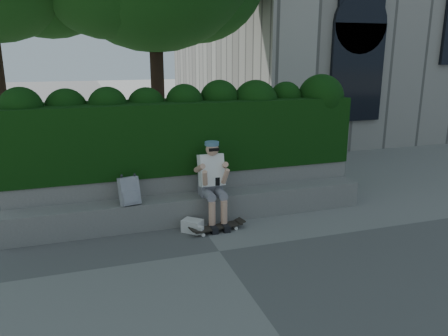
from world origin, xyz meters
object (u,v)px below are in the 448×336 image
object	(u,v)px
skateboard	(217,227)
backpack_plaid	(129,191)
backpack_ground	(192,226)
person	(212,180)

from	to	relation	value
skateboard	backpack_plaid	world-z (taller)	backpack_plaid
skateboard	backpack_plaid	size ratio (longest dim) A/B	1.95
backpack_plaid	backpack_ground	size ratio (longest dim) A/B	1.42
skateboard	backpack_plaid	bearing A→B (deg)	151.77
backpack_ground	skateboard	bearing A→B (deg)	26.33
skateboard	backpack_ground	size ratio (longest dim) A/B	2.76
person	backpack_ground	bearing A→B (deg)	-147.57
person	backpack_ground	xyz separation A→B (m)	(-0.41, -0.26, -0.65)
person	backpack_ground	world-z (taller)	person
backpack_ground	backpack_plaid	bearing A→B (deg)	-157.78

